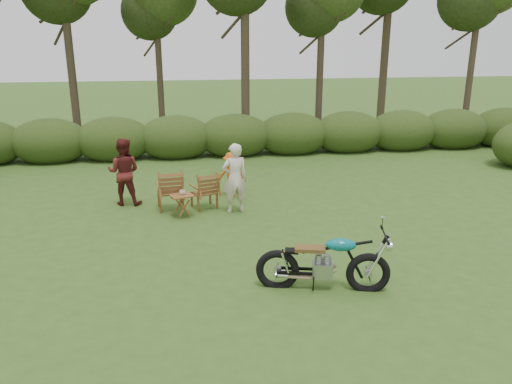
{
  "coord_description": "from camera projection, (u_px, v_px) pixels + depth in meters",
  "views": [
    {
      "loc": [
        -1.9,
        -7.63,
        3.87
      ],
      "look_at": [
        -0.42,
        1.76,
        0.9
      ],
      "focal_mm": 35.0,
      "sensor_mm": 36.0,
      "label": 1
    }
  ],
  "objects": [
    {
      "name": "lawn_chair_right",
      "position": [
        205.0,
        207.0,
        11.8
      ],
      "size": [
        0.77,
        0.77,
        0.88
      ],
      "primitive_type": null,
      "rotation": [
        0.0,
        0.0,
        3.49
      ],
      "color": "#5C3217",
      "rests_on": "ground"
    },
    {
      "name": "ground",
      "position": [
        296.0,
        270.0,
        8.63
      ],
      "size": [
        80.0,
        80.0,
        0.0
      ],
      "primitive_type": "plane",
      "color": "#2F4A18",
      "rests_on": "ground"
    },
    {
      "name": "cup",
      "position": [
        182.0,
        192.0,
        11.06
      ],
      "size": [
        0.17,
        0.17,
        0.1
      ],
      "primitive_type": "imported",
      "rotation": [
        0.0,
        0.0,
        -0.37
      ],
      "color": "beige",
      "rests_on": "side_table"
    },
    {
      "name": "motorcycle",
      "position": [
        322.0,
        288.0,
        8.02
      ],
      "size": [
        2.13,
        1.22,
        1.15
      ],
      "primitive_type": null,
      "rotation": [
        0.0,
        0.0,
        -0.24
      ],
      "color": "#0EB3BB",
      "rests_on": "ground"
    },
    {
      "name": "child",
      "position": [
        232.0,
        196.0,
        12.66
      ],
      "size": [
        0.75,
        0.46,
        1.13
      ],
      "primitive_type": "imported",
      "rotation": [
        0.0,
        0.0,
        3.09
      ],
      "color": "#C34D12",
      "rests_on": "ground"
    },
    {
      "name": "tree_line",
      "position": [
        246.0,
        38.0,
        16.75
      ],
      "size": [
        22.52,
        11.62,
        8.14
      ],
      "color": "#3A2F20",
      "rests_on": "ground"
    },
    {
      "name": "lawn_chair_left",
      "position": [
        171.0,
        208.0,
        11.73
      ],
      "size": [
        0.73,
        0.73,
        0.95
      ],
      "primitive_type": null,
      "rotation": [
        0.0,
        0.0,
        3.26
      ],
      "color": "brown",
      "rests_on": "ground"
    },
    {
      "name": "adult_a",
      "position": [
        235.0,
        212.0,
        11.52
      ],
      "size": [
        0.65,
        0.49,
        1.61
      ],
      "primitive_type": "imported",
      "rotation": [
        0.0,
        0.0,
        3.33
      ],
      "color": "beige",
      "rests_on": "ground"
    },
    {
      "name": "side_table",
      "position": [
        182.0,
        206.0,
        11.13
      ],
      "size": [
        0.6,
        0.55,
        0.51
      ],
      "primitive_type": null,
      "rotation": [
        0.0,
        0.0,
        0.33
      ],
      "color": "brown",
      "rests_on": "ground"
    },
    {
      "name": "adult_b",
      "position": [
        126.0,
        204.0,
        12.05
      ],
      "size": [
        0.88,
        0.74,
        1.61
      ],
      "primitive_type": "imported",
      "rotation": [
        0.0,
        0.0,
        2.96
      ],
      "color": "#511917",
      "rests_on": "ground"
    }
  ]
}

